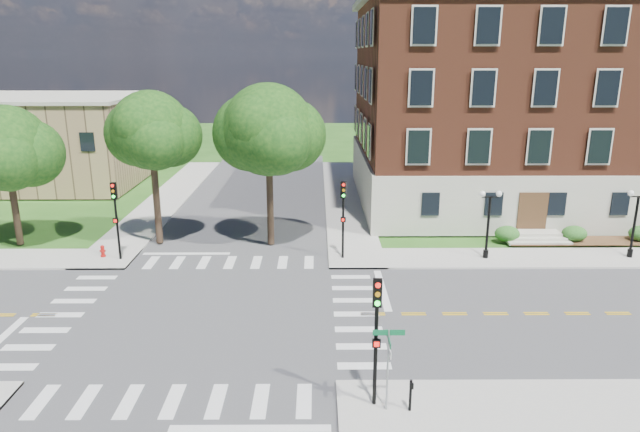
{
  "coord_description": "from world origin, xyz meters",
  "views": [
    {
      "loc": [
        5.27,
        -25.37,
        12.21
      ],
      "look_at": [
        5.46,
        6.3,
        3.2
      ],
      "focal_mm": 32.0,
      "sensor_mm": 36.0,
      "label": 1
    }
  ],
  "objects_px": {
    "traffic_signal_nw": "(116,211)",
    "twin_lamp_east": "(635,220)",
    "fire_hydrant": "(103,251)",
    "traffic_signal_se": "(376,326)",
    "twin_lamp_west": "(488,220)",
    "street_sign_pole": "(388,354)",
    "push_button_post": "(411,394)",
    "traffic_signal_ne": "(343,210)"
  },
  "relations": [
    {
      "from": "street_sign_pole",
      "to": "fire_hydrant",
      "type": "bearing_deg",
      "value": 134.67
    },
    {
      "from": "traffic_signal_se",
      "to": "twin_lamp_west",
      "type": "distance_m",
      "value": 17.38
    },
    {
      "from": "twin_lamp_west",
      "to": "push_button_post",
      "type": "bearing_deg",
      "value": -114.54
    },
    {
      "from": "street_sign_pole",
      "to": "push_button_post",
      "type": "relative_size",
      "value": 2.58
    },
    {
      "from": "twin_lamp_east",
      "to": "push_button_post",
      "type": "bearing_deg",
      "value": -135.69
    },
    {
      "from": "twin_lamp_east",
      "to": "street_sign_pole",
      "type": "xyz_separation_m",
      "value": [
        -16.93,
        -15.65,
        -0.21
      ]
    },
    {
      "from": "twin_lamp_west",
      "to": "street_sign_pole",
      "type": "relative_size",
      "value": 1.36
    },
    {
      "from": "traffic_signal_nw",
      "to": "street_sign_pole",
      "type": "xyz_separation_m",
      "value": [
        14.49,
        -15.46,
        -0.88
      ]
    },
    {
      "from": "street_sign_pole",
      "to": "push_button_post",
      "type": "xyz_separation_m",
      "value": [
        0.82,
        -0.08,
        -1.51
      ]
    },
    {
      "from": "traffic_signal_ne",
      "to": "traffic_signal_nw",
      "type": "xyz_separation_m",
      "value": [
        -13.64,
        -0.15,
        0.0
      ]
    },
    {
      "from": "twin_lamp_east",
      "to": "traffic_signal_se",
      "type": "bearing_deg",
      "value": -138.55
    },
    {
      "from": "traffic_signal_nw",
      "to": "twin_lamp_west",
      "type": "xyz_separation_m",
      "value": [
        22.46,
        0.11,
        -0.66
      ]
    },
    {
      "from": "twin_lamp_west",
      "to": "fire_hydrant",
      "type": "height_order",
      "value": "twin_lamp_west"
    },
    {
      "from": "traffic_signal_nw",
      "to": "twin_lamp_east",
      "type": "relative_size",
      "value": 1.13
    },
    {
      "from": "fire_hydrant",
      "to": "traffic_signal_se",
      "type": "bearing_deg",
      "value": -45.45
    },
    {
      "from": "traffic_signal_se",
      "to": "fire_hydrant",
      "type": "relative_size",
      "value": 6.4
    },
    {
      "from": "traffic_signal_ne",
      "to": "traffic_signal_se",
      "type": "bearing_deg",
      "value": -88.31
    },
    {
      "from": "twin_lamp_west",
      "to": "street_sign_pole",
      "type": "xyz_separation_m",
      "value": [
        -7.96,
        -15.57,
        -0.21
      ]
    },
    {
      "from": "push_button_post",
      "to": "traffic_signal_se",
      "type": "bearing_deg",
      "value": 160.86
    },
    {
      "from": "traffic_signal_nw",
      "to": "twin_lamp_east",
      "type": "bearing_deg",
      "value": 0.34
    },
    {
      "from": "twin_lamp_west",
      "to": "traffic_signal_se",
      "type": "bearing_deg",
      "value": -118.78
    },
    {
      "from": "traffic_signal_nw",
      "to": "push_button_post",
      "type": "distance_m",
      "value": 21.95
    },
    {
      "from": "street_sign_pole",
      "to": "twin_lamp_west",
      "type": "bearing_deg",
      "value": 62.91
    },
    {
      "from": "fire_hydrant",
      "to": "traffic_signal_ne",
      "type": "bearing_deg",
      "value": -1.06
    },
    {
      "from": "traffic_signal_ne",
      "to": "traffic_signal_nw",
      "type": "relative_size",
      "value": 1.0
    },
    {
      "from": "push_button_post",
      "to": "traffic_signal_ne",
      "type": "bearing_deg",
      "value": 96.07
    },
    {
      "from": "street_sign_pole",
      "to": "push_button_post",
      "type": "bearing_deg",
      "value": -5.57
    },
    {
      "from": "traffic_signal_nw",
      "to": "fire_hydrant",
      "type": "distance_m",
      "value": 3.01
    },
    {
      "from": "traffic_signal_se",
      "to": "fire_hydrant",
      "type": "xyz_separation_m",
      "value": [
        -15.31,
        15.55,
        -2.72
      ]
    },
    {
      "from": "traffic_signal_ne",
      "to": "twin_lamp_east",
      "type": "distance_m",
      "value": 17.79
    },
    {
      "from": "traffic_signal_ne",
      "to": "street_sign_pole",
      "type": "bearing_deg",
      "value": -86.88
    },
    {
      "from": "twin_lamp_east",
      "to": "street_sign_pole",
      "type": "distance_m",
      "value": 23.06
    },
    {
      "from": "street_sign_pole",
      "to": "traffic_signal_ne",
      "type": "bearing_deg",
      "value": 93.12
    },
    {
      "from": "twin_lamp_east",
      "to": "fire_hydrant",
      "type": "distance_m",
      "value": 32.7
    },
    {
      "from": "twin_lamp_east",
      "to": "push_button_post",
      "type": "distance_m",
      "value": 22.58
    },
    {
      "from": "traffic_signal_ne",
      "to": "twin_lamp_west",
      "type": "distance_m",
      "value": 8.84
    },
    {
      "from": "twin_lamp_west",
      "to": "fire_hydrant",
      "type": "distance_m",
      "value": 23.76
    },
    {
      "from": "traffic_signal_nw",
      "to": "twin_lamp_east",
      "type": "distance_m",
      "value": 31.43
    },
    {
      "from": "push_button_post",
      "to": "fire_hydrant",
      "type": "bearing_deg",
      "value": 135.98
    },
    {
      "from": "traffic_signal_ne",
      "to": "traffic_signal_nw",
      "type": "bearing_deg",
      "value": -179.36
    },
    {
      "from": "traffic_signal_ne",
      "to": "street_sign_pole",
      "type": "xyz_separation_m",
      "value": [
        0.85,
        -15.61,
        -0.88
      ]
    },
    {
      "from": "twin_lamp_east",
      "to": "traffic_signal_ne",
      "type": "bearing_deg",
      "value": -179.88
    }
  ]
}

